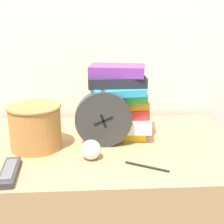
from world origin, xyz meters
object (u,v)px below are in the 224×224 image
(desk_clock, at_px, (103,119))
(crumpled_paper_ball, at_px, (91,150))
(basket, at_px, (35,125))
(tv_remote, at_px, (9,172))
(book_stack, at_px, (120,103))
(pen, at_px, (147,167))

(desk_clock, bearing_deg, crumpled_paper_ball, -112.45)
(basket, distance_m, tv_remote, 0.23)
(desk_clock, distance_m, book_stack, 0.13)
(desk_clock, xyz_separation_m, basket, (-0.26, -0.00, -0.02))
(desk_clock, height_order, pen, desk_clock)
(tv_remote, height_order, crumpled_paper_ball, crumpled_paper_ball)
(basket, relative_size, crumpled_paper_ball, 2.87)
(basket, xyz_separation_m, tv_remote, (-0.05, -0.21, -0.08))
(desk_clock, bearing_deg, book_stack, 55.77)
(desk_clock, xyz_separation_m, book_stack, (0.07, 0.10, 0.03))
(basket, height_order, tv_remote, basket)
(desk_clock, xyz_separation_m, tv_remote, (-0.30, -0.22, -0.10))
(book_stack, bearing_deg, crumpled_paper_ball, -118.37)
(basket, relative_size, tv_remote, 1.08)
(tv_remote, height_order, pen, tv_remote)
(book_stack, bearing_deg, tv_remote, -139.53)
(book_stack, distance_m, crumpled_paper_ball, 0.27)
(desk_clock, distance_m, tv_remote, 0.39)
(desk_clock, bearing_deg, tv_remote, -144.64)
(pen, bearing_deg, desk_clock, 125.27)
(book_stack, relative_size, tv_remote, 1.59)
(crumpled_paper_ball, height_order, pen, crumpled_paper_ball)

